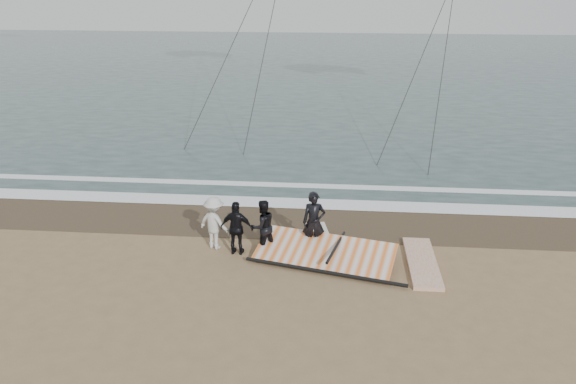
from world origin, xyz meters
name	(u,v)px	position (x,y,z in m)	size (l,w,h in m)	color
ground	(288,298)	(0.00, 0.00, 0.00)	(120.00, 120.00, 0.00)	#8C704C
sea	(324,70)	(0.00, 33.00, 0.01)	(120.00, 54.00, 0.02)	#233838
wet_sand	(300,221)	(0.00, 4.50, 0.01)	(120.00, 2.80, 0.01)	#4C3D2B
foam_near	(303,203)	(0.00, 5.90, 0.03)	(120.00, 0.90, 0.01)	white
foam_far	(306,186)	(0.00, 7.60, 0.03)	(120.00, 0.45, 0.01)	white
man_main	(314,222)	(0.50, 2.58, 0.88)	(0.65, 0.42, 1.77)	black
board_white	(422,262)	(3.50, 1.99, 0.06)	(0.78, 2.80, 0.11)	silver
board_cream	(321,239)	(0.70, 3.16, 0.05)	(0.60, 2.25, 0.09)	beige
trio_cluster	(236,225)	(-1.70, 2.37, 0.79)	(2.47, 1.04, 1.58)	black
sail_rig	(322,252)	(0.77, 2.07, 0.19)	(4.30, 2.58, 0.50)	black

